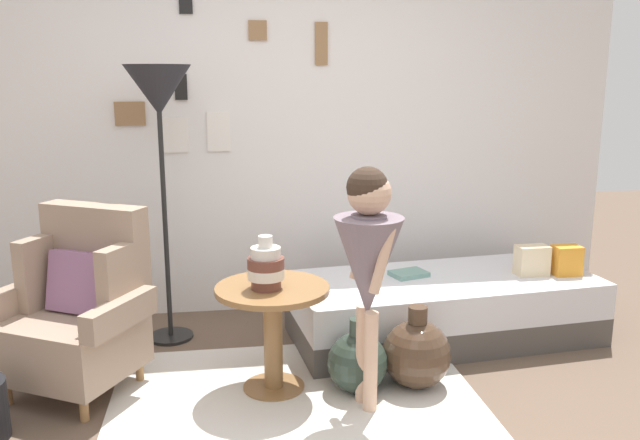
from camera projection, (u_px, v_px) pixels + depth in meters
name	position (u px, v px, depth m)	size (l,w,h in m)	color
gallery_wall	(276.00, 126.00, 4.52)	(4.80, 0.12, 2.60)	silver
rug	(296.00, 400.00, 3.38)	(1.89, 1.41, 0.01)	silver
armchair	(79.00, 309.00, 3.45)	(0.90, 0.83, 0.97)	#9E7042
daybed	(444.00, 307.00, 4.17)	(1.97, 0.98, 0.40)	#4C4742
pillow_head	(566.00, 260.00, 4.16)	(0.17, 0.12, 0.19)	orange
pillow_mid	(532.00, 260.00, 4.16)	(0.20, 0.12, 0.19)	beige
side_table	(273.00, 316.00, 3.43)	(0.60, 0.60, 0.58)	olive
vase_striped	(266.00, 267.00, 3.33)	(0.19, 0.19, 0.28)	brown
floor_lamp	(159.00, 102.00, 3.88)	(0.39, 0.39, 1.70)	black
person_child	(368.00, 255.00, 3.16)	(0.34, 0.34, 1.23)	#D8AD8E
book_on_daybed	(409.00, 274.00, 4.15)	(0.22, 0.16, 0.03)	#6D9A90
demijohn_near	(358.00, 362.00, 3.46)	(0.32, 0.32, 0.41)	#2D3D33
demijohn_far	(416.00, 353.00, 3.51)	(0.37, 0.37, 0.45)	#473323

